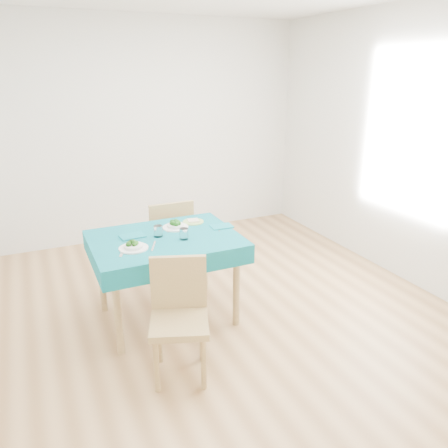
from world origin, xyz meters
name	(u,v)px	position (x,y,z in m)	size (l,w,h in m)	color
room_shell	(224,166)	(0.00, 0.00, 1.35)	(4.02, 4.52, 2.73)	olive
table	(167,278)	(-0.48, 0.14, 0.38)	(1.20, 0.91, 0.76)	#095D68
chair_near	(179,314)	(-0.64, -0.65, 0.50)	(0.40, 0.44, 0.99)	#997B48
chair_far	(166,225)	(-0.21, 0.97, 0.56)	(0.45, 0.49, 1.12)	#997B48
bowl_near	(133,245)	(-0.77, 0.00, 0.79)	(0.23, 0.23, 0.07)	white
bowl_far	(175,224)	(-0.32, 0.32, 0.79)	(0.23, 0.23, 0.07)	white
fork_near	(122,252)	(-0.87, -0.04, 0.76)	(0.02, 0.17, 0.00)	silver
knife_near	(154,246)	(-0.62, -0.01, 0.76)	(0.02, 0.21, 0.00)	silver
fork_far	(168,229)	(-0.39, 0.32, 0.76)	(0.03, 0.19, 0.00)	silver
knife_far	(220,227)	(0.03, 0.16, 0.76)	(0.01, 0.20, 0.00)	silver
napkin_near	(132,236)	(-0.72, 0.26, 0.76)	(0.20, 0.14, 0.01)	#0D6873
napkin_far	(222,226)	(0.06, 0.17, 0.76)	(0.19, 0.13, 0.01)	#0D6873
tumbler_center	(158,231)	(-0.52, 0.18, 0.81)	(0.07, 0.07, 0.10)	white
tumbler_side	(184,234)	(-0.35, 0.03, 0.80)	(0.07, 0.07, 0.09)	white
side_plate	(193,222)	(-0.13, 0.40, 0.76)	(0.19, 0.19, 0.01)	#9AC35F
bread_slice	(193,220)	(-0.13, 0.40, 0.77)	(0.10, 0.10, 0.01)	beige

